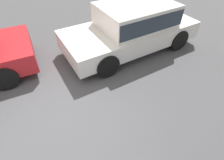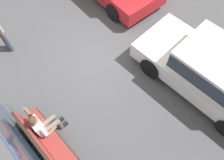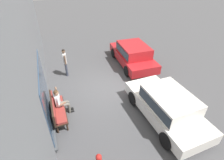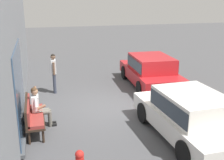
{
  "view_description": "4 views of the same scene",
  "coord_description": "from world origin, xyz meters",
  "px_view_note": "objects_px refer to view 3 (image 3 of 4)",
  "views": [
    {
      "loc": [
        0.05,
        2.6,
        3.24
      ],
      "look_at": [
        -1.15,
        0.44,
        0.94
      ],
      "focal_mm": 28.0,
      "sensor_mm": 36.0,
      "label": 1
    },
    {
      "loc": [
        -3.4,
        2.6,
        5.85
      ],
      "look_at": [
        -1.38,
        0.69,
        0.95
      ],
      "focal_mm": 35.0,
      "sensor_mm": 36.0,
      "label": 2
    },
    {
      "loc": [
        -7.39,
        2.6,
        5.87
      ],
      "look_at": [
        -0.89,
        0.15,
        1.16
      ],
      "focal_mm": 28.0,
      "sensor_mm": 36.0,
      "label": 3
    },
    {
      "loc": [
        -9.7,
        2.6,
        4.07
      ],
      "look_at": [
        -0.43,
        0.08,
        1.2
      ],
      "focal_mm": 45.0,
      "sensor_mm": 36.0,
      "label": 4
    }
  ],
  "objects_px": {
    "parked_car_near": "(167,105)",
    "pedestrian_standing": "(65,60)",
    "parked_car_mid": "(133,54)",
    "bench": "(56,109)",
    "person_on_phone": "(60,101)"
  },
  "relations": [
    {
      "from": "bench",
      "to": "parked_car_mid",
      "type": "xyz_separation_m",
      "value": [
        3.37,
        -5.35,
        0.21
      ]
    },
    {
      "from": "bench",
      "to": "person_on_phone",
      "type": "xyz_separation_m",
      "value": [
        0.28,
        -0.22,
        0.13
      ]
    },
    {
      "from": "person_on_phone",
      "to": "parked_car_near",
      "type": "relative_size",
      "value": 0.31
    },
    {
      "from": "parked_car_mid",
      "to": "pedestrian_standing",
      "type": "relative_size",
      "value": 2.56
    },
    {
      "from": "parked_car_near",
      "to": "pedestrian_standing",
      "type": "bearing_deg",
      "value": 34.14
    },
    {
      "from": "bench",
      "to": "pedestrian_standing",
      "type": "xyz_separation_m",
      "value": [
        3.56,
        -0.93,
        0.44
      ]
    },
    {
      "from": "bench",
      "to": "parked_car_mid",
      "type": "bearing_deg",
      "value": -57.82
    },
    {
      "from": "parked_car_near",
      "to": "parked_car_mid",
      "type": "distance_m",
      "value": 5.12
    },
    {
      "from": "parked_car_mid",
      "to": "pedestrian_standing",
      "type": "bearing_deg",
      "value": 87.53
    },
    {
      "from": "person_on_phone",
      "to": "pedestrian_standing",
      "type": "distance_m",
      "value": 3.36
    },
    {
      "from": "bench",
      "to": "parked_car_near",
      "type": "relative_size",
      "value": 0.42
    },
    {
      "from": "parked_car_near",
      "to": "parked_car_mid",
      "type": "height_order",
      "value": "parked_car_mid"
    },
    {
      "from": "pedestrian_standing",
      "to": "parked_car_near",
      "type": "bearing_deg",
      "value": -145.86
    },
    {
      "from": "parked_car_mid",
      "to": "person_on_phone",
      "type": "bearing_deg",
      "value": 121.01
    },
    {
      "from": "parked_car_mid",
      "to": "parked_car_near",
      "type": "bearing_deg",
      "value": 170.23
    }
  ]
}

